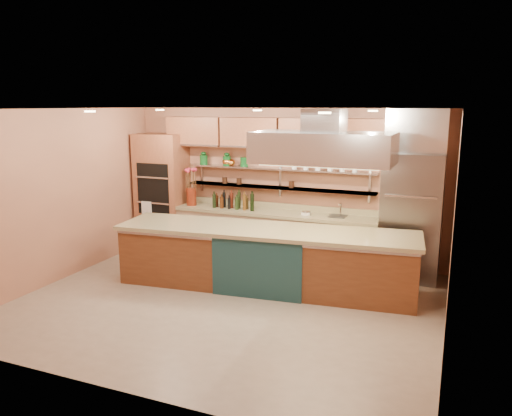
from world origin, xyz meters
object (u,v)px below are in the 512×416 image
at_px(flower_vase, 191,197).
at_px(green_canister, 244,162).
at_px(island, 265,258).
at_px(refrigerator, 411,217).
at_px(kitchen_scale, 306,213).
at_px(copper_kettle, 231,162).

xyz_separation_m(flower_vase, green_canister, (1.03, 0.22, 0.70)).
distance_m(island, green_canister, 2.28).
bearing_deg(refrigerator, island, -147.35).
bearing_deg(kitchen_scale, green_canister, -167.78).
relative_size(refrigerator, island, 0.45).
height_order(refrigerator, green_canister, refrigerator).
height_order(island, green_canister, green_canister).
bearing_deg(island, flower_vase, 141.23).
bearing_deg(flower_vase, island, -32.93).
distance_m(kitchen_scale, green_canister, 1.56).
height_order(kitchen_scale, green_canister, green_canister).
distance_m(refrigerator, kitchen_scale, 1.79).
height_order(copper_kettle, green_canister, green_canister).
height_order(refrigerator, flower_vase, refrigerator).
relative_size(kitchen_scale, green_canister, 0.87).
relative_size(island, kitchen_scale, 30.88).
relative_size(refrigerator, green_canister, 12.19).
distance_m(flower_vase, copper_kettle, 1.04).
xyz_separation_m(flower_vase, kitchen_scale, (2.33, 0.00, -0.13)).
distance_m(flower_vase, green_canister, 1.26).
relative_size(island, green_canister, 26.79).
bearing_deg(kitchen_scale, refrigerator, 21.50).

